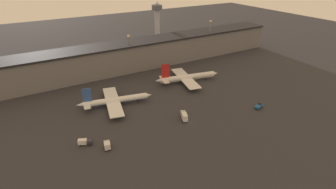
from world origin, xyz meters
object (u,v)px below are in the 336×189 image
Objects in this scene: service_vehicle_1 at (184,116)px; service_vehicle_3 at (259,106)px; service_vehicle_0 at (107,145)px; service_vehicle_2 at (85,142)px; control_tower at (157,21)px; airplane_1 at (187,77)px; airplane_0 at (115,100)px.

service_vehicle_3 is at bearing -82.89° from service_vehicle_1.
service_vehicle_0 is 10.46m from service_vehicle_2.
service_vehicle_2 is 146.51m from control_tower.
service_vehicle_1 is 1.38× the size of service_vehicle_3.
airplane_1 reaches higher than service_vehicle_3.
airplane_1 reaches higher than service_vehicle_2.
control_tower is (86.53, 117.40, 21.36)m from service_vehicle_0.
airplane_1 is 7.70× the size of service_vehicle_3.
airplane_1 is 49.61m from service_vehicle_3.
service_vehicle_1 is at bearing -113.79° from airplane_1.
control_tower is at bearing 74.73° from service_vehicle_2.
service_vehicle_3 is (80.96, -7.70, -0.63)m from service_vehicle_0.
service_vehicle_0 is 81.33m from service_vehicle_3.
service_vehicle_0 is at bearing -137.34° from airplane_1.
service_vehicle_3 is (65.37, -41.44, -1.78)m from airplane_0.
service_vehicle_3 is at bearing -20.52° from airplane_0.
control_tower is at bearing 61.55° from airplane_0.
service_vehicle_0 is (-15.59, -33.75, -1.15)m from airplane_0.
airplane_1 is (51.10, 6.03, 0.24)m from airplane_0.
service_vehicle_2 is at bearing 59.00° from service_vehicle_0.
airplane_1 is at bearing -14.01° from service_vehicle_1.
service_vehicle_2 is (-74.27, -32.57, -1.59)m from airplane_1.
airplane_1 is at bearing 18.58° from airplane_0.
service_vehicle_2 is at bearing -144.47° from airplane_1.
service_vehicle_3 is at bearing -92.55° from control_tower.
service_vehicle_0 is 0.80× the size of service_vehicle_2.
service_vehicle_0 reaches higher than service_vehicle_3.
airplane_0 is 35.26m from service_vehicle_2.
airplane_0 is 7.21× the size of service_vehicle_3.
airplane_1 is 8.74× the size of service_vehicle_0.
airplane_0 is 111.53m from control_tower.
control_tower reaches higher than airplane_1.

